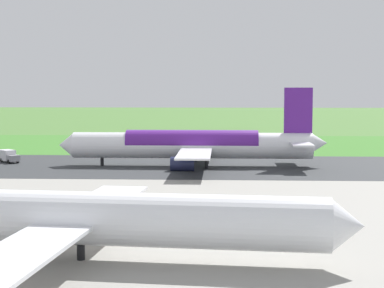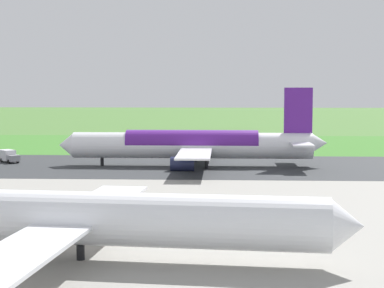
{
  "view_description": "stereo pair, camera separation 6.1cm",
  "coord_description": "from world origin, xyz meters",
  "px_view_note": "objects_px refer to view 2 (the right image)",
  "views": [
    {
      "loc": [
        -20.55,
        127.39,
        15.58
      ],
      "look_at": [
        -14.46,
        0.0,
        4.5
      ],
      "focal_mm": 59.71,
      "sensor_mm": 36.0,
      "label": 1
    },
    {
      "loc": [
        -20.61,
        127.38,
        15.58
      ],
      "look_at": [
        -14.46,
        0.0,
        4.5
      ],
      "focal_mm": 59.71,
      "sensor_mm": 36.0,
      "label": 2
    }
  ],
  "objects_px": {
    "no_stopping_sign": "(209,141)",
    "traffic_cone_orange": "(190,145)",
    "service_truck_baggage": "(9,156)",
    "airliner_main": "(194,145)",
    "airliner_parked_mid": "(77,217)"
  },
  "relations": [
    {
      "from": "traffic_cone_orange",
      "to": "airliner_parked_mid",
      "type": "bearing_deg",
      "value": 87.86
    },
    {
      "from": "service_truck_baggage",
      "to": "traffic_cone_orange",
      "type": "relative_size",
      "value": 10.42
    },
    {
      "from": "airliner_main",
      "to": "traffic_cone_orange",
      "type": "height_order",
      "value": "airliner_main"
    },
    {
      "from": "airliner_parked_mid",
      "to": "traffic_cone_orange",
      "type": "bearing_deg",
      "value": -92.14
    },
    {
      "from": "airliner_main",
      "to": "service_truck_baggage",
      "type": "distance_m",
      "value": 39.77
    },
    {
      "from": "airliner_parked_mid",
      "to": "airliner_main",
      "type": "bearing_deg",
      "value": -95.94
    },
    {
      "from": "traffic_cone_orange",
      "to": "airliner_main",
      "type": "bearing_deg",
      "value": 93.76
    },
    {
      "from": "no_stopping_sign",
      "to": "traffic_cone_orange",
      "type": "height_order",
      "value": "no_stopping_sign"
    },
    {
      "from": "no_stopping_sign",
      "to": "traffic_cone_orange",
      "type": "xyz_separation_m",
      "value": [
        5.21,
        -5.33,
        -1.39
      ]
    },
    {
      "from": "airliner_main",
      "to": "traffic_cone_orange",
      "type": "distance_m",
      "value": 46.19
    },
    {
      "from": "no_stopping_sign",
      "to": "traffic_cone_orange",
      "type": "distance_m",
      "value": 7.59
    },
    {
      "from": "service_truck_baggage",
      "to": "no_stopping_sign",
      "type": "height_order",
      "value": "no_stopping_sign"
    },
    {
      "from": "airliner_parked_mid",
      "to": "service_truck_baggage",
      "type": "bearing_deg",
      "value": -67.03
    },
    {
      "from": "airliner_main",
      "to": "no_stopping_sign",
      "type": "relative_size",
      "value": 19.15
    },
    {
      "from": "no_stopping_sign",
      "to": "traffic_cone_orange",
      "type": "bearing_deg",
      "value": -45.65
    }
  ]
}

